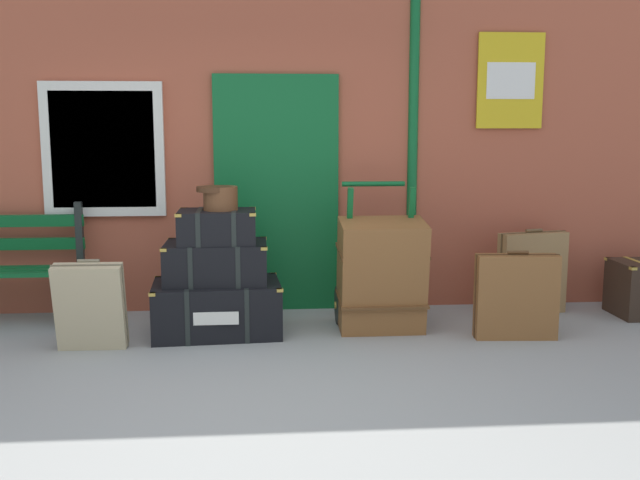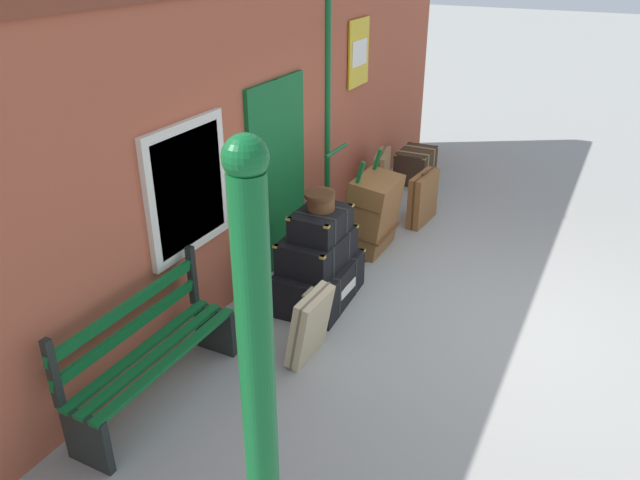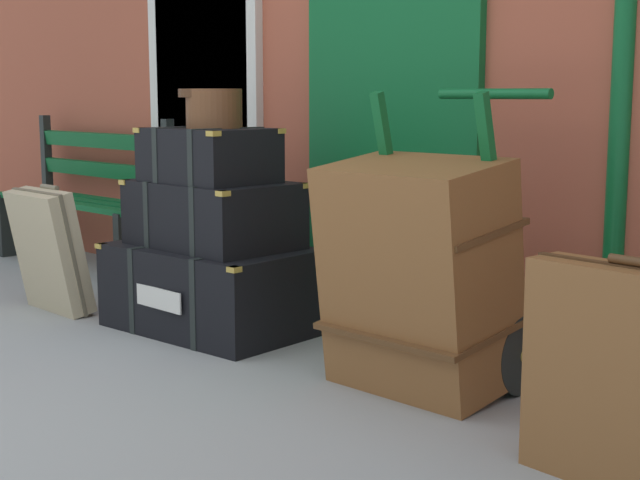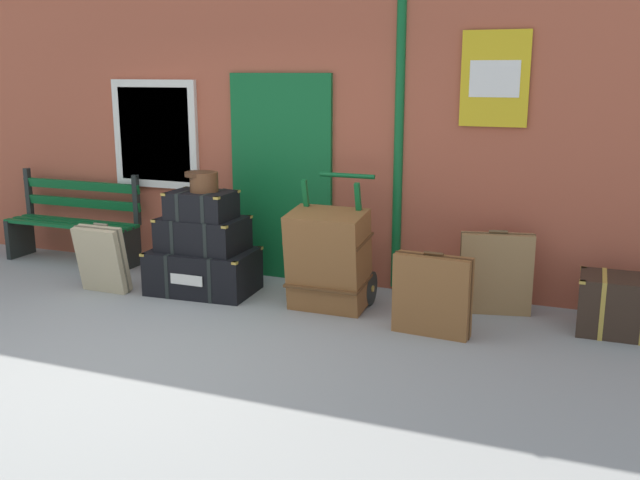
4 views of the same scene
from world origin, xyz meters
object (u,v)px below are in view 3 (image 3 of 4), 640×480
object	(u,v)px
steamer_trunk_middle	(213,214)
round_hatbox	(213,106)
platform_bench	(86,201)
steamer_trunk_base	(211,288)
large_brown_trunk	(418,275)
suitcase_caramel	(629,380)
suitcase_beige	(49,251)
steamer_trunk_top	(209,155)
porters_trolley	(445,316)

from	to	relation	value
steamer_trunk_middle	round_hatbox	xyz separation A→B (m)	(0.04, -0.02, 0.53)
platform_bench	steamer_trunk_base	bearing A→B (deg)	-13.97
large_brown_trunk	suitcase_caramel	xyz separation A→B (m)	(1.02, -0.29, -0.13)
round_hatbox	suitcase_beige	distance (m)	1.28
steamer_trunk_base	platform_bench	bearing A→B (deg)	166.03
steamer_trunk_base	round_hatbox	bearing A→B (deg)	-1.12
steamer_trunk_base	suitcase_beige	xyz separation A→B (m)	(-0.91, -0.37, 0.12)
platform_bench	suitcase_caramel	size ratio (longest dim) A/B	2.27
steamer_trunk_base	steamer_trunk_top	world-z (taller)	steamer_trunk_top
steamer_trunk_top	steamer_trunk_middle	bearing A→B (deg)	114.84
steamer_trunk_middle	round_hatbox	size ratio (longest dim) A/B	2.54
steamer_trunk_top	large_brown_trunk	bearing A→B (deg)	-0.76
round_hatbox	suitcase_caramel	distance (m)	2.45
porters_trolley	large_brown_trunk	distance (m)	0.26
platform_bench	steamer_trunk_middle	distance (m)	2.02
platform_bench	porters_trolley	distance (m)	3.31
porters_trolley	large_brown_trunk	world-z (taller)	porters_trolley
steamer_trunk_middle	porters_trolley	world-z (taller)	porters_trolley
large_brown_trunk	suitcase_beige	distance (m)	2.26
platform_bench	suitcase_beige	xyz separation A→B (m)	(1.05, -0.86, -0.11)
steamer_trunk_middle	suitcase_beige	world-z (taller)	steamer_trunk_middle
steamer_trunk_top	round_hatbox	world-z (taller)	round_hatbox
round_hatbox	large_brown_trunk	size ratio (longest dim) A/B	0.35
steamer_trunk_top	suitcase_caramel	bearing A→B (deg)	-7.50
steamer_trunk_base	suitcase_caramel	bearing A→B (deg)	-7.76
steamer_trunk_top	suitcase_beige	distance (m)	1.13
steamer_trunk_base	steamer_trunk_top	bearing A→B (deg)	-38.31
steamer_trunk_middle	suitcase_beige	distance (m)	1.02
platform_bench	porters_trolley	size ratio (longest dim) A/B	1.35
steamer_trunk_middle	steamer_trunk_top	distance (m)	0.29
large_brown_trunk	steamer_trunk_base	bearing A→B (deg)	178.69
platform_bench	suitcase_beige	size ratio (longest dim) A/B	2.33
platform_bench	steamer_trunk_top	world-z (taller)	platform_bench
porters_trolley	round_hatbox	bearing A→B (deg)	-173.43
suitcase_beige	steamer_trunk_middle	bearing A→B (deg)	23.42
steamer_trunk_base	large_brown_trunk	distance (m)	1.35
steamer_trunk_base	suitcase_caramel	world-z (taller)	suitcase_caramel
steamer_trunk_top	platform_bench	bearing A→B (deg)	165.79
large_brown_trunk	platform_bench	bearing A→B (deg)	171.04
large_brown_trunk	suitcase_beige	bearing A→B (deg)	-171.24
steamer_trunk_middle	suitcase_caramel	bearing A→B (deg)	-8.23
suitcase_caramel	steamer_trunk_middle	bearing A→B (deg)	171.77
platform_bench	large_brown_trunk	distance (m)	3.33
porters_trolley	large_brown_trunk	size ratio (longest dim) A/B	1.28
large_brown_trunk	porters_trolley	bearing A→B (deg)	90.00
suitcase_caramel	suitcase_beige	xyz separation A→B (m)	(-3.25, -0.05, 0.00)
porters_trolley	suitcase_beige	world-z (taller)	porters_trolley
steamer_trunk_middle	large_brown_trunk	size ratio (longest dim) A/B	0.88
steamer_trunk_middle	round_hatbox	world-z (taller)	round_hatbox
steamer_trunk_base	steamer_trunk_middle	world-z (taller)	steamer_trunk_middle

